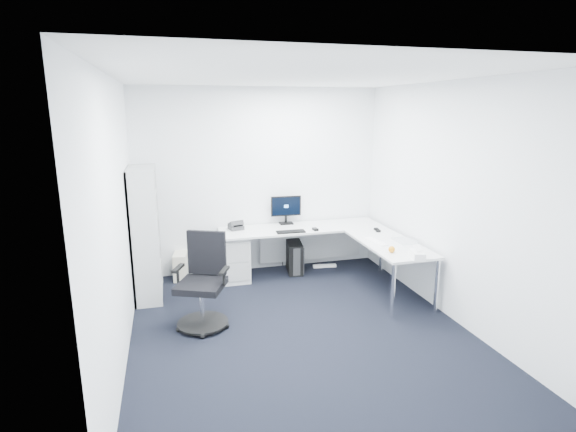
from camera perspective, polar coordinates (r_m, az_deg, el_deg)
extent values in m
plane|color=black|center=(5.13, 1.49, -14.28)|extent=(4.20, 4.20, 0.00)
plane|color=white|center=(4.55, 1.71, 17.40)|extent=(4.20, 4.20, 0.00)
cube|color=white|center=(6.66, -3.62, 4.45)|extent=(3.60, 0.02, 2.70)
cube|color=white|center=(2.80, 14.18, -8.62)|extent=(3.60, 0.02, 2.70)
cube|color=white|center=(4.50, -20.96, -0.77)|extent=(0.02, 4.20, 2.70)
cube|color=white|center=(5.45, 20.06, 1.66)|extent=(0.02, 4.20, 2.70)
cube|color=silver|center=(6.47, -7.04, -5.19)|extent=(0.43, 0.54, 0.66)
cube|color=black|center=(6.75, 0.81, -5.22)|extent=(0.27, 0.49, 0.46)
cube|color=beige|center=(6.69, -13.43, -6.12)|extent=(0.24, 0.42, 0.38)
cube|color=white|center=(7.01, 4.67, -6.34)|extent=(0.36, 0.10, 0.04)
cube|color=black|center=(6.30, 0.36, -2.00)|extent=(0.41, 0.15, 0.02)
cube|color=black|center=(6.41, 3.48, -1.69)|extent=(0.07, 0.11, 0.03)
cube|color=white|center=(5.96, 11.05, -3.19)|extent=(0.18, 0.42, 0.01)
sphere|color=orange|center=(5.55, 13.03, -4.15)|extent=(0.08, 0.08, 0.08)
cube|color=white|center=(5.42, 16.09, -4.75)|extent=(0.19, 0.27, 0.09)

